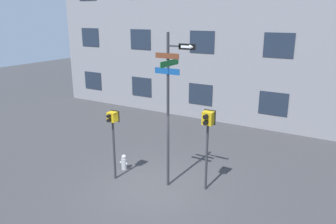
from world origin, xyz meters
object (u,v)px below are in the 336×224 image
at_px(pedestrian_signal_left, 113,127).
at_px(pedestrian_signal_right, 208,128).
at_px(street_sign_pole, 170,99).
at_px(fire_hydrant, 124,162).

distance_m(pedestrian_signal_left, pedestrian_signal_right, 3.27).
distance_m(street_sign_pole, fire_hydrant, 3.52).
height_order(pedestrian_signal_left, fire_hydrant, pedestrian_signal_left).
height_order(pedestrian_signal_right, fire_hydrant, pedestrian_signal_right).
xyz_separation_m(street_sign_pole, pedestrian_signal_left, (-1.95, -0.55, -1.14)).
height_order(street_sign_pole, pedestrian_signal_left, street_sign_pole).
bearing_deg(fire_hydrant, pedestrian_signal_right, 3.41).
bearing_deg(pedestrian_signal_left, pedestrian_signal_right, 16.99).
bearing_deg(street_sign_pole, pedestrian_signal_right, 19.07).
bearing_deg(pedestrian_signal_left, street_sign_pole, 15.71).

